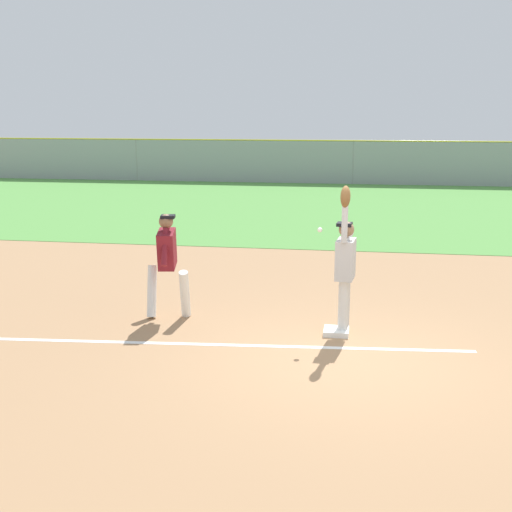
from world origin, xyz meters
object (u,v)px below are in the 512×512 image
(runner, at_px, (167,258))
(baseball, at_px, (320,230))
(parked_car_tan, at_px, (321,162))
(parked_car_silver, at_px, (215,160))
(first_base, at_px, (336,331))
(fielder, at_px, (345,261))
(parked_car_white, at_px, (442,164))

(runner, relative_size, baseball, 23.24)
(baseball, relative_size, parked_car_tan, 0.02)
(runner, bearing_deg, baseball, -17.17)
(parked_car_silver, relative_size, parked_car_tan, 1.01)
(runner, height_order, baseball, runner)
(runner, bearing_deg, parked_car_silver, 91.80)
(first_base, relative_size, parked_car_tan, 0.08)
(baseball, relative_size, parked_car_silver, 0.02)
(first_base, bearing_deg, runner, 171.76)
(parked_car_tan, bearing_deg, runner, -88.36)
(fielder, bearing_deg, baseball, 17.33)
(fielder, xyz_separation_m, parked_car_tan, (-1.62, 24.19, -0.45))
(first_base, bearing_deg, baseball, 175.13)
(first_base, relative_size, fielder, 0.17)
(fielder, bearing_deg, parked_car_silver, -66.46)
(first_base, relative_size, runner, 0.22)
(parked_car_silver, bearing_deg, parked_car_tan, -7.61)
(parked_car_white, bearing_deg, parked_car_tan, -175.94)
(first_base, distance_m, fielder, 1.09)
(fielder, distance_m, parked_car_white, 24.35)
(baseball, distance_m, parked_car_white, 24.51)
(parked_car_tan, bearing_deg, first_base, -81.84)
(baseball, relative_size, parked_car_white, 0.02)
(first_base, relative_size, baseball, 5.14)
(first_base, height_order, baseball, baseball)
(first_base, height_order, fielder, fielder)
(parked_car_silver, bearing_deg, fielder, -79.64)
(parked_car_silver, relative_size, parked_car_white, 1.00)
(runner, height_order, parked_car_white, runner)
(parked_car_tan, bearing_deg, baseball, -82.51)
(parked_car_tan, bearing_deg, parked_car_silver, -176.83)
(baseball, bearing_deg, parked_car_silver, 105.68)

